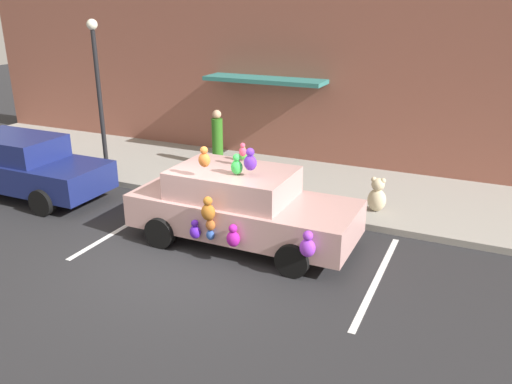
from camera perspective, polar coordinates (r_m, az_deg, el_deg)
The scene contains 10 objects.
ground_plane at distance 10.13m, azimuth -8.51°, elevation -7.73°, with size 60.00×60.00×0.00m, color #262628.
sidewalk at distance 14.18m, azimuth 2.46°, elevation 1.16°, with size 24.00×4.00×0.15m, color gray.
storefront_building at distance 15.48m, azimuth 5.73°, elevation 14.56°, with size 24.00×1.25×6.40m.
parking_stripe_front at distance 9.75m, azimuth 13.17°, elevation -9.25°, with size 0.12×3.60×0.01m, color silver.
parking_stripe_rear at distance 11.95m, azimuth -14.05°, elevation -3.60°, with size 0.12×3.60×0.01m, color silver.
plush_covered_car at distance 10.56m, azimuth -1.66°, elevation -1.52°, with size 4.60×2.18×2.15m.
parked_sedan_behind at distance 14.46m, azimuth -24.33°, elevation 2.69°, with size 4.56×1.90×1.54m.
teddy_bear_on_sidewalk at distance 12.19m, azimuth 13.14°, elevation -0.38°, with size 0.42×0.35×0.81m.
street_lamp_post at distance 14.71m, azimuth -16.94°, elevation 11.40°, with size 0.28×0.28×4.13m.
pedestrian_near_shopfront at distance 15.09m, azimuth -4.25°, elevation 5.74°, with size 0.32×0.32×1.66m.
Camera 1 is at (5.05, -7.40, 4.73)m, focal length 36.45 mm.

